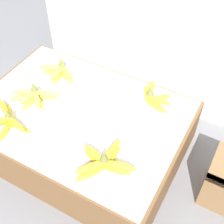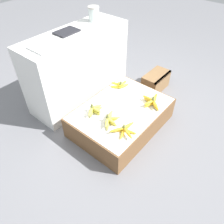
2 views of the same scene
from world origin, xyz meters
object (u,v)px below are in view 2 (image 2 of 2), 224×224
Objects in this scene: banana_bunch_front_left at (124,130)px; banana_bunch_middle_left at (110,120)px; wooden_crate at (156,81)px; foam_tray_white at (43,47)px; banana_bunch_back_left at (94,110)px; banana_bunch_back_midleft at (120,85)px; glass_jar at (94,14)px; banana_bunch_front_midleft at (152,101)px.

banana_bunch_middle_left is (0.01, 0.18, 0.00)m from banana_bunch_front_left.
foam_tray_white is at bearing 152.60° from wooden_crate.
banana_bunch_back_midleft is at bearing 7.85° from banana_bunch_back_left.
banana_bunch_front_left is 1.15× the size of banana_bunch_back_left.
glass_jar is 0.71× the size of foam_tray_white.
glass_jar is at bearing 54.76° from banana_bunch_front_left.
banana_bunch_front_midleft is at bearing -56.53° from foam_tray_white.
banana_bunch_front_midleft is (-0.56, -0.27, 0.17)m from wooden_crate.
banana_bunch_back_left is at bearing -138.60° from glass_jar.
banana_bunch_back_left is at bearing -172.15° from banana_bunch_back_midleft.
banana_bunch_middle_left is 0.20m from banana_bunch_back_left.
banana_bunch_back_left is 0.50m from banana_bunch_back_midleft.
banana_bunch_front_left is 1.02× the size of banana_bunch_front_midleft.
foam_tray_white is at bearing -172.44° from glass_jar.
banana_bunch_back_left reaches higher than banana_bunch_front_midleft.
banana_bunch_back_left is (0.01, 0.38, 0.01)m from banana_bunch_front_left.
foam_tray_white reaches higher than banana_bunch_front_midleft.
banana_bunch_back_midleft is (0.02, 0.43, -0.00)m from banana_bunch_front_midleft.
glass_jar is at bearing 41.40° from banana_bunch_back_left.
banana_bunch_front_left is at bearing -164.60° from wooden_crate.
wooden_crate is at bearing -5.08° from banana_bunch_back_left.
banana_bunch_front_left is at bearing -92.24° from banana_bunch_back_left.
banana_bunch_middle_left is at bearing -90.50° from banana_bunch_back_left.
wooden_crate is 0.58m from banana_bunch_back_midleft.
banana_bunch_front_midleft is 0.43m from banana_bunch_back_midleft.
banana_bunch_front_left is 1.33m from glass_jar.
banana_bunch_front_left is 1.37× the size of banana_bunch_back_midleft.
banana_bunch_back_left is (-1.03, 0.09, 0.17)m from wooden_crate.
glass_jar is at bearing 117.70° from wooden_crate.
foam_tray_white reaches higher than banana_bunch_front_left.
banana_bunch_front_midleft is 1.07× the size of banana_bunch_middle_left.
foam_tray_white is at bearing 97.47° from banana_bunch_middle_left.
banana_bunch_back_midleft is 0.82m from glass_jar.
glass_jar is at bearing 7.56° from foam_tray_white.
banana_bunch_back_midleft is (0.51, 0.45, 0.01)m from banana_bunch_front_left.
glass_jar is at bearing 49.76° from banana_bunch_middle_left.
glass_jar is (0.20, 0.95, 0.60)m from banana_bunch_front_midleft.
banana_bunch_front_midleft reaches higher than wooden_crate.
banana_bunch_middle_left is at bearing -130.24° from glass_jar.
banana_bunch_back_midleft reaches higher than wooden_crate.
banana_bunch_front_left reaches higher than wooden_crate.
foam_tray_white is (-0.09, 0.69, 0.54)m from banana_bunch_middle_left.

